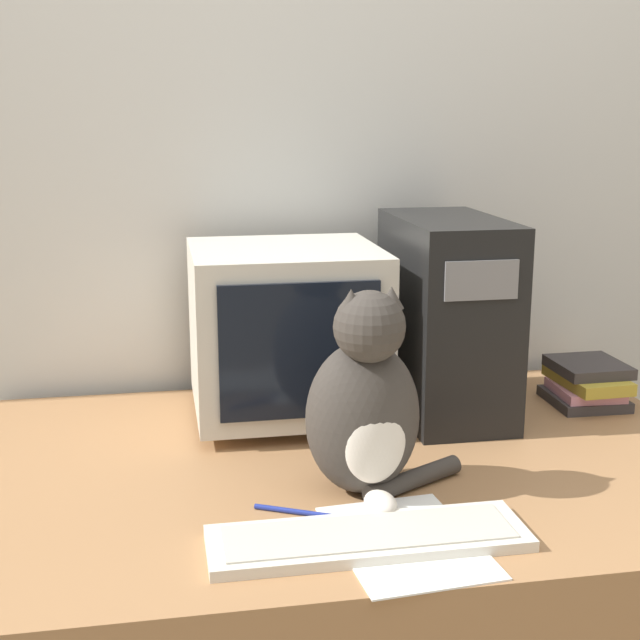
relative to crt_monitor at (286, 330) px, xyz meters
The scene contains 9 objects.
wall_back 0.43m from the crt_monitor, 72.62° to the left, with size 7.00×0.05×2.50m.
desk 0.63m from the crt_monitor, 70.96° to the right, with size 1.44×0.97×0.76m.
crt_monitor is the anchor object (origin of this frame).
computer_tower 0.35m from the crt_monitor, ahead, with size 0.21×0.40×0.43m.
keyboard 0.63m from the crt_monitor, 86.35° to the right, with size 0.49×0.15×0.02m.
cat 0.42m from the crt_monitor, 79.60° to the right, with size 0.30×0.23×0.37m.
book_stack 0.69m from the crt_monitor, ahead, with size 0.17×0.21×0.09m.
pen 0.51m from the crt_monitor, 97.19° to the right, with size 0.12×0.07×0.01m.
paper_sheet 0.64m from the crt_monitor, 80.88° to the right, with size 0.23×0.31×0.00m.
Camera 1 is at (-0.35, -1.06, 1.41)m, focal length 50.00 mm.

